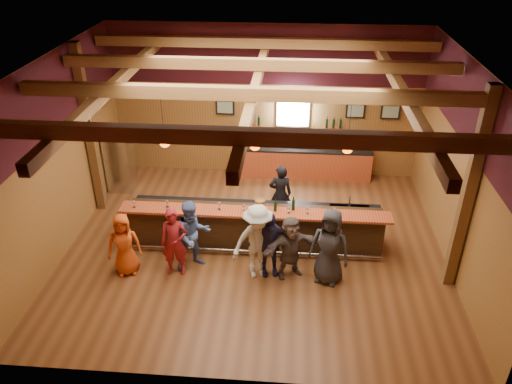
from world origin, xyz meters
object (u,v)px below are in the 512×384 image
at_px(customer_dark, 330,247).
at_px(ice_bucket, 260,205).
at_px(bottle_a, 275,206).
at_px(stainless_fridge, 120,160).
at_px(customer_brown, 290,247).
at_px(customer_redvest, 174,242).
at_px(bartender, 280,194).
at_px(bar_counter, 256,225).
at_px(customer_orange, 124,244).
at_px(customer_navy, 269,244).
at_px(back_bar_cabinet, 304,163).
at_px(customer_white, 258,242).
at_px(customer_denim, 193,235).

xyz_separation_m(customer_dark, ice_bucket, (-1.58, 1.05, 0.34)).
bearing_deg(bottle_a, stainless_fridge, 149.23).
relative_size(customer_brown, customer_dark, 0.84).
height_order(customer_redvest, bartender, customer_redvest).
distance_m(stainless_fridge, bottle_a, 5.34).
bearing_deg(bar_counter, customer_orange, -154.24).
xyz_separation_m(customer_navy, customer_dark, (1.31, -0.14, 0.10)).
distance_m(back_bar_cabinet, customer_redvest, 5.66).
bearing_deg(customer_navy, bar_counter, 96.13).
bearing_deg(ice_bucket, customer_orange, -158.95).
relative_size(stainless_fridge, ice_bucket, 7.12).
xyz_separation_m(customer_orange, ice_bucket, (2.92, 1.12, 0.48)).
bearing_deg(bartender, back_bar_cabinet, -110.85).
xyz_separation_m(customer_redvest, customer_dark, (3.38, 0.00, 0.07)).
relative_size(customer_white, ice_bucket, 7.10).
bearing_deg(customer_navy, customer_brown, -15.63).
bearing_deg(customer_dark, bartender, 135.72).
bearing_deg(bottle_a, customer_denim, -157.51).
relative_size(back_bar_cabinet, customer_denim, 2.36).
distance_m(bar_counter, customer_dark, 2.15).
xyz_separation_m(stainless_fridge, bottle_a, (4.58, -2.73, 0.34)).
relative_size(ice_bucket, bottle_a, 0.77).
distance_m(bar_counter, customer_denim, 1.72).
xyz_separation_m(customer_denim, customer_white, (1.46, -0.20, 0.05)).
distance_m(customer_brown, bartender, 2.24).
relative_size(customer_dark, bartender, 1.11).
bearing_deg(bar_counter, stainless_fridge, 149.24).
relative_size(customer_redvest, customer_white, 0.92).
height_order(bar_counter, bottle_a, bottle_a).
bearing_deg(stainless_fridge, customer_denim, -51.35).
relative_size(bar_counter, customer_dark, 3.52).
relative_size(customer_orange, customer_redvest, 0.91).
bearing_deg(customer_brown, customer_navy, 150.99).
xyz_separation_m(customer_white, bartender, (0.41, 2.27, -0.09)).
bearing_deg(customer_dark, customer_white, -162.50).
xyz_separation_m(back_bar_cabinet, customer_denim, (-2.52, -4.59, 0.37)).
height_order(back_bar_cabinet, customer_brown, customer_brown).
xyz_separation_m(ice_bucket, bottle_a, (0.36, -0.04, 0.00)).
distance_m(customer_orange, customer_redvest, 1.12).
distance_m(customer_white, customer_dark, 1.55).
bearing_deg(customer_dark, ice_bucket, 166.03).
height_order(customer_orange, customer_brown, customer_orange).
relative_size(customer_dark, bottle_a, 5.44).
xyz_separation_m(customer_navy, customer_brown, (0.47, -0.03, -0.04)).
distance_m(stainless_fridge, customer_brown, 6.14).
xyz_separation_m(customer_orange, customer_navy, (3.19, 0.22, 0.04)).
bearing_deg(customer_white, customer_redvest, 159.44).
relative_size(back_bar_cabinet, bartender, 2.47).
height_order(customer_brown, bottle_a, customer_brown).
bearing_deg(bar_counter, customer_brown, -54.19).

